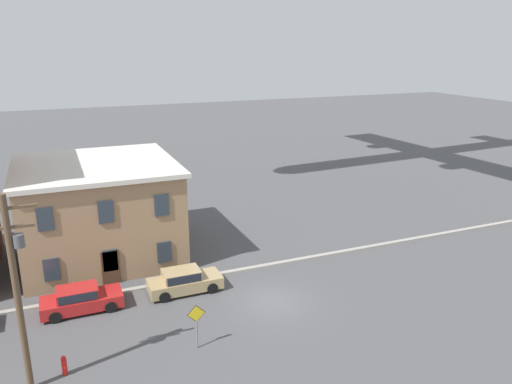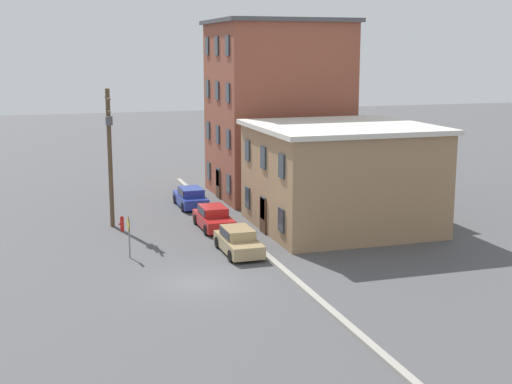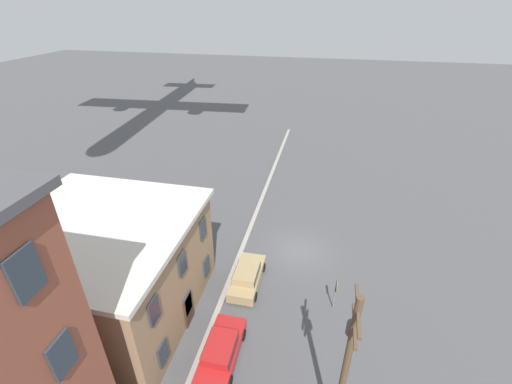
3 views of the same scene
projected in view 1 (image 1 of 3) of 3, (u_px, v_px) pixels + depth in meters
ground_plane at (273, 302)px, 29.07m from camera, size 200.00×200.00×0.00m
kerb_strip at (245, 269)px, 33.03m from camera, size 56.00×0.36×0.16m
apartment_midblock at (99, 209)px, 34.89m from camera, size 10.63×10.79×6.65m
car_red at (80, 298)px, 27.91m from camera, size 4.40×1.92×1.43m
car_tan at (184, 280)px, 30.06m from camera, size 4.40×1.92×1.43m
caution_sign at (197, 320)px, 24.21m from camera, size 0.91×0.08×2.37m
utility_pole at (17, 285)px, 20.37m from camera, size 2.40×0.44×8.87m
fire_hydrant at (64, 365)px, 22.56m from camera, size 0.24×0.34×0.96m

